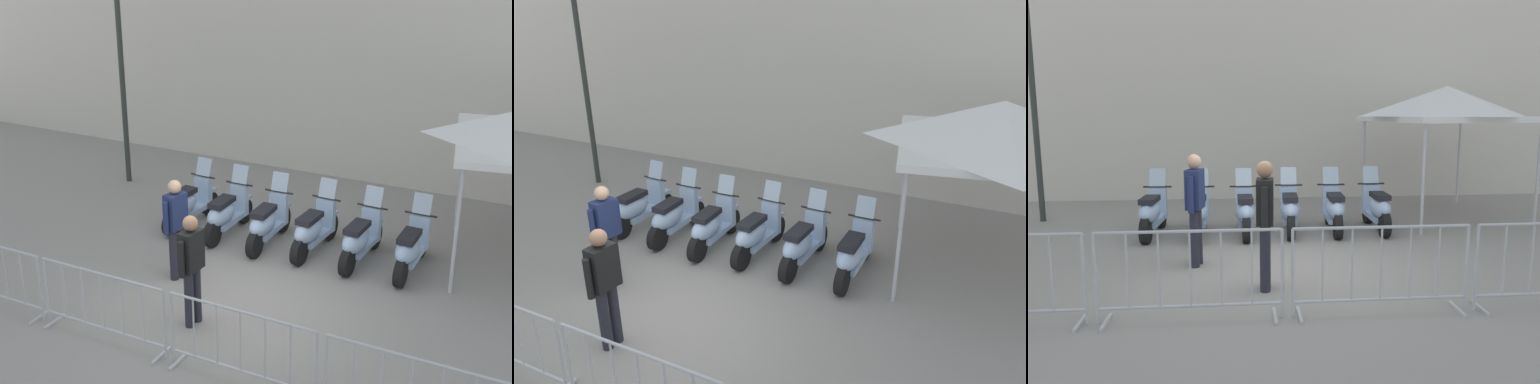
{
  "view_description": "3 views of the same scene",
  "coord_description": "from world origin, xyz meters",
  "views": [
    {
      "loc": [
        3.12,
        -9.06,
        5.55
      ],
      "look_at": [
        -0.23,
        2.19,
        1.04
      ],
      "focal_mm": 49.16,
      "sensor_mm": 36.0,
      "label": 1
    },
    {
      "loc": [
        3.18,
        -5.46,
        4.49
      ],
      "look_at": [
        1.04,
        2.32,
        1.2
      ],
      "focal_mm": 35.32,
      "sensor_mm": 36.0,
      "label": 2
    },
    {
      "loc": [
        -1.82,
        -6.81,
        2.36
      ],
      "look_at": [
        0.56,
        1.55,
        0.93
      ],
      "focal_mm": 34.38,
      "sensor_mm": 36.0,
      "label": 3
    }
  ],
  "objects": [
    {
      "name": "ground_plane",
      "position": [
        0.0,
        0.0,
        0.0
      ],
      "size": [
        120.0,
        120.0,
        0.0
      ],
      "primitive_type": "plane",
      "color": "gray"
    },
    {
      "name": "motorcycle_0",
      "position": [
        -1.73,
        2.65,
        0.45
      ],
      "size": [
        0.73,
        1.7,
        1.24
      ],
      "color": "black",
      "rests_on": "ground"
    },
    {
      "name": "motorcycle_1",
      "position": [
        -0.88,
        2.44,
        0.45
      ],
      "size": [
        0.66,
        1.72,
        1.24
      ],
      "color": "black",
      "rests_on": "ground"
    },
    {
      "name": "motorcycle_2",
      "position": [
        -0.02,
        2.24,
        0.45
      ],
      "size": [
        0.64,
        1.72,
        1.24
      ],
      "color": "black",
      "rests_on": "ground"
    },
    {
      "name": "motorcycle_3",
      "position": [
        0.85,
        2.17,
        0.45
      ],
      "size": [
        0.72,
        1.7,
        1.24
      ],
      "color": "black",
      "rests_on": "ground"
    },
    {
      "name": "motorcycle_4",
      "position": [
        1.71,
        2.0,
        0.45
      ],
      "size": [
        0.72,
        1.71,
        1.24
      ],
      "color": "black",
      "rests_on": "ground"
    },
    {
      "name": "motorcycle_5",
      "position": [
        2.58,
        1.88,
        0.45
      ],
      "size": [
        0.67,
        1.72,
        1.24
      ],
      "color": "black",
      "rests_on": "ground"
    },
    {
      "name": "street_lamp",
      "position": [
        -4.02,
        4.67,
        3.32
      ],
      "size": [
        0.36,
        0.36,
        5.46
      ],
      "color": "#2D332D",
      "rests_on": "ground"
    },
    {
      "name": "officer_near_row_end",
      "position": [
        -1.12,
        0.61,
        0.98
      ],
      "size": [
        0.34,
        0.52,
        1.73
      ],
      "color": "#23232D",
      "rests_on": "ground"
    },
    {
      "name": "officer_mid_plaza",
      "position": [
        -0.34,
        -0.68,
        0.98
      ],
      "size": [
        0.31,
        0.53,
        1.73
      ],
      "color": "#23232D",
      "rests_on": "ground"
    },
    {
      "name": "canopy_tent",
      "position": [
        4.61,
        2.7,
        2.52
      ],
      "size": [
        2.96,
        2.96,
        2.91
      ],
      "color": "silver",
      "rests_on": "ground"
    }
  ]
}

